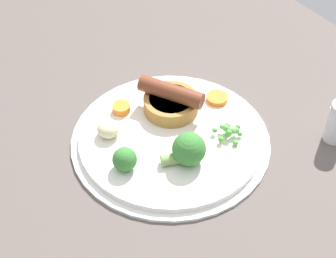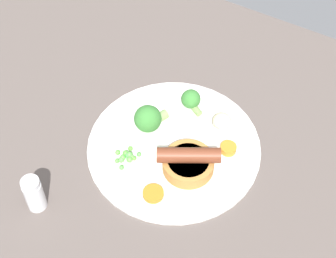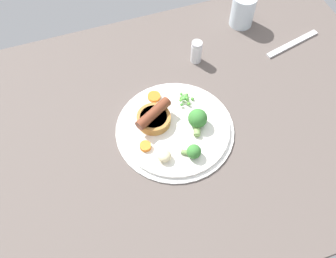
{
  "view_description": "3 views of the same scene",
  "coord_description": "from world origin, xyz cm",
  "px_view_note": "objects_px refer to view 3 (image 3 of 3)",
  "views": [
    {
      "loc": [
        40.14,
        -34.54,
        62.07
      ],
      "look_at": [
        -5.31,
        -2.12,
        6.0
      ],
      "focal_mm": 60.0,
      "sensor_mm": 36.0,
      "label": 1
    },
    {
      "loc": [
        -31.1,
        46.45,
        78.82
      ],
      "look_at": [
        -3.76,
        -2.55,
        6.16
      ],
      "focal_mm": 60.0,
      "sensor_mm": 36.0,
      "label": 2
    },
    {
      "loc": [
        -23.04,
        -47.03,
        80.06
      ],
      "look_at": [
        -7.39,
        -2.21,
        5.47
      ],
      "focal_mm": 40.0,
      "sensor_mm": 36.0,
      "label": 3
    }
  ],
  "objects_px": {
    "carrot_slice_3": "(145,146)",
    "sausage_pudding": "(154,117)",
    "broccoli_floret_far": "(197,119)",
    "carrot_slice_6": "(154,97)",
    "drinking_glass": "(243,10)",
    "dinner_plate": "(175,129)",
    "potato_chunk_0": "(164,156)",
    "salt_shaker": "(196,52)",
    "fork": "(292,44)",
    "broccoli_floret_near": "(193,152)",
    "pea_pile": "(185,98)"
  },
  "relations": [
    {
      "from": "broccoli_floret_near",
      "to": "drinking_glass",
      "type": "height_order",
      "value": "drinking_glass"
    },
    {
      "from": "broccoli_floret_far",
      "to": "fork",
      "type": "xyz_separation_m",
      "value": [
        0.36,
        0.17,
        -0.03
      ]
    },
    {
      "from": "broccoli_floret_near",
      "to": "carrot_slice_3",
      "type": "distance_m",
      "value": 0.11
    },
    {
      "from": "carrot_slice_3",
      "to": "sausage_pudding",
      "type": "bearing_deg",
      "value": 56.72
    },
    {
      "from": "fork",
      "to": "carrot_slice_6",
      "type": "bearing_deg",
      "value": 174.94
    },
    {
      "from": "pea_pile",
      "to": "potato_chunk_0",
      "type": "distance_m",
      "value": 0.17
    },
    {
      "from": "dinner_plate",
      "to": "fork",
      "type": "relative_size",
      "value": 1.6
    },
    {
      "from": "carrot_slice_3",
      "to": "carrot_slice_6",
      "type": "relative_size",
      "value": 0.81
    },
    {
      "from": "broccoli_floret_near",
      "to": "drinking_glass",
      "type": "relative_size",
      "value": 0.47
    },
    {
      "from": "drinking_glass",
      "to": "sausage_pudding",
      "type": "bearing_deg",
      "value": -143.87
    },
    {
      "from": "potato_chunk_0",
      "to": "fork",
      "type": "height_order",
      "value": "potato_chunk_0"
    },
    {
      "from": "pea_pile",
      "to": "drinking_glass",
      "type": "relative_size",
      "value": 0.48
    },
    {
      "from": "dinner_plate",
      "to": "salt_shaker",
      "type": "relative_size",
      "value": 4.33
    },
    {
      "from": "carrot_slice_6",
      "to": "salt_shaker",
      "type": "distance_m",
      "value": 0.18
    },
    {
      "from": "drinking_glass",
      "to": "salt_shaker",
      "type": "height_order",
      "value": "drinking_glass"
    },
    {
      "from": "drinking_glass",
      "to": "carrot_slice_3",
      "type": "bearing_deg",
      "value": -140.93
    },
    {
      "from": "carrot_slice_3",
      "to": "carrot_slice_6",
      "type": "bearing_deg",
      "value": 64.03
    },
    {
      "from": "fork",
      "to": "salt_shaker",
      "type": "height_order",
      "value": "salt_shaker"
    },
    {
      "from": "broccoli_floret_far",
      "to": "potato_chunk_0",
      "type": "bearing_deg",
      "value": 142.82
    },
    {
      "from": "broccoli_floret_far",
      "to": "carrot_slice_3",
      "type": "bearing_deg",
      "value": 120.9
    },
    {
      "from": "carrot_slice_3",
      "to": "fork",
      "type": "xyz_separation_m",
      "value": [
        0.5,
        0.19,
        -0.02
      ]
    },
    {
      "from": "dinner_plate",
      "to": "drinking_glass",
      "type": "height_order",
      "value": "drinking_glass"
    },
    {
      "from": "dinner_plate",
      "to": "sausage_pudding",
      "type": "relative_size",
      "value": 2.92
    },
    {
      "from": "carrot_slice_6",
      "to": "drinking_glass",
      "type": "height_order",
      "value": "drinking_glass"
    },
    {
      "from": "carrot_slice_6",
      "to": "salt_shaker",
      "type": "relative_size",
      "value": 0.49
    },
    {
      "from": "broccoli_floret_far",
      "to": "carrot_slice_6",
      "type": "bearing_deg",
      "value": 55.37
    },
    {
      "from": "dinner_plate",
      "to": "sausage_pudding",
      "type": "height_order",
      "value": "sausage_pudding"
    },
    {
      "from": "broccoli_floret_far",
      "to": "potato_chunk_0",
      "type": "xyz_separation_m",
      "value": [
        -0.11,
        -0.06,
        -0.01
      ]
    },
    {
      "from": "fork",
      "to": "drinking_glass",
      "type": "relative_size",
      "value": 1.9
    },
    {
      "from": "broccoli_floret_far",
      "to": "salt_shaker",
      "type": "relative_size",
      "value": 0.92
    },
    {
      "from": "potato_chunk_0",
      "to": "carrot_slice_6",
      "type": "relative_size",
      "value": 0.99
    },
    {
      "from": "broccoli_floret_far",
      "to": "carrot_slice_6",
      "type": "xyz_separation_m",
      "value": [
        -0.07,
        0.11,
        -0.02
      ]
    },
    {
      "from": "broccoli_floret_near",
      "to": "carrot_slice_3",
      "type": "height_order",
      "value": "broccoli_floret_near"
    },
    {
      "from": "salt_shaker",
      "to": "carrot_slice_6",
      "type": "bearing_deg",
      "value": -147.86
    },
    {
      "from": "sausage_pudding",
      "to": "carrot_slice_6",
      "type": "height_order",
      "value": "sausage_pudding"
    },
    {
      "from": "pea_pile",
      "to": "salt_shaker",
      "type": "xyz_separation_m",
      "value": [
        0.08,
        0.13,
        0.01
      ]
    },
    {
      "from": "dinner_plate",
      "to": "carrot_slice_6",
      "type": "bearing_deg",
      "value": 100.91
    },
    {
      "from": "carrot_slice_3",
      "to": "drinking_glass",
      "type": "xyz_separation_m",
      "value": [
        0.4,
        0.32,
        0.03
      ]
    },
    {
      "from": "fork",
      "to": "salt_shaker",
      "type": "relative_size",
      "value": 2.7
    },
    {
      "from": "carrot_slice_3",
      "to": "pea_pile",
      "type": "bearing_deg",
      "value": 35.81
    },
    {
      "from": "dinner_plate",
      "to": "carrot_slice_3",
      "type": "xyz_separation_m",
      "value": [
        -0.08,
        -0.03,
        0.01
      ]
    },
    {
      "from": "dinner_plate",
      "to": "carrot_slice_6",
      "type": "height_order",
      "value": "carrot_slice_6"
    },
    {
      "from": "broccoli_floret_far",
      "to": "carrot_slice_3",
      "type": "xyz_separation_m",
      "value": [
        -0.14,
        -0.02,
        -0.02
      ]
    },
    {
      "from": "dinner_plate",
      "to": "potato_chunk_0",
      "type": "relative_size",
      "value": 8.85
    },
    {
      "from": "pea_pile",
      "to": "broccoli_floret_far",
      "type": "height_order",
      "value": "broccoli_floret_far"
    },
    {
      "from": "pea_pile",
      "to": "broccoli_floret_near",
      "type": "xyz_separation_m",
      "value": [
        -0.04,
        -0.15,
        0.01
      ]
    },
    {
      "from": "sausage_pudding",
      "to": "drinking_glass",
      "type": "xyz_separation_m",
      "value": [
        0.36,
        0.26,
        0.02
      ]
    },
    {
      "from": "broccoli_floret_near",
      "to": "potato_chunk_0",
      "type": "bearing_deg",
      "value": -161.05
    },
    {
      "from": "drinking_glass",
      "to": "salt_shaker",
      "type": "bearing_deg",
      "value": -152.39
    },
    {
      "from": "sausage_pudding",
      "to": "drinking_glass",
      "type": "distance_m",
      "value": 0.44
    }
  ]
}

